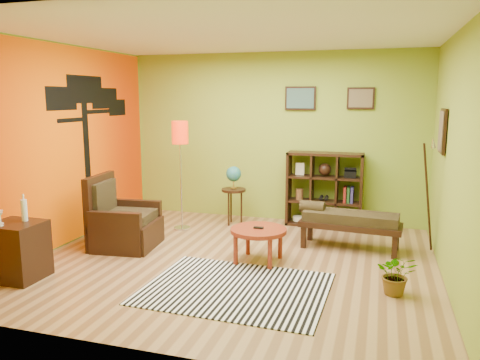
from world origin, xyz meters
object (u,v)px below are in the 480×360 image
(coffee_table, at_px, (258,233))
(floor_lamp, at_px, (180,142))
(side_cabinet, at_px, (17,250))
(globe_table, at_px, (234,181))
(bench, at_px, (348,220))
(potted_plant, at_px, (396,279))
(armchair, at_px, (122,225))
(cube_shelf, at_px, (325,190))

(coffee_table, bearing_deg, floor_lamp, 144.46)
(side_cabinet, distance_m, globe_table, 3.42)
(coffee_table, relative_size, globe_table, 0.74)
(globe_table, height_order, bench, globe_table)
(potted_plant, bearing_deg, armchair, 170.53)
(coffee_table, xyz_separation_m, floor_lamp, (-1.54, 1.10, 1.01))
(bench, bearing_deg, armchair, -164.88)
(coffee_table, height_order, armchair, armchair)
(side_cabinet, relative_size, cube_shelf, 0.81)
(cube_shelf, bearing_deg, side_cabinet, -133.53)
(coffee_table, relative_size, potted_plant, 1.56)
(coffee_table, distance_m, bench, 1.35)
(coffee_table, xyz_separation_m, cube_shelf, (0.60, 1.94, 0.22))
(potted_plant, bearing_deg, cube_shelf, 112.80)
(armchair, relative_size, bench, 0.72)
(floor_lamp, distance_m, globe_table, 1.09)
(floor_lamp, relative_size, globe_table, 1.77)
(side_cabinet, distance_m, cube_shelf, 4.53)
(bench, distance_m, potted_plant, 1.57)
(side_cabinet, bearing_deg, cube_shelf, 46.47)
(coffee_table, distance_m, globe_table, 1.86)
(armchair, relative_size, cube_shelf, 0.84)
(coffee_table, distance_m, potted_plant, 1.75)
(armchair, xyz_separation_m, globe_table, (1.14, 1.57, 0.42))
(bench, bearing_deg, side_cabinet, -148.15)
(armchair, xyz_separation_m, bench, (3.02, 0.82, 0.10))
(floor_lamp, xyz_separation_m, globe_table, (0.70, 0.52, -0.65))
(armchair, height_order, globe_table, armchair)
(globe_table, bearing_deg, side_cabinet, -119.46)
(bench, relative_size, potted_plant, 3.10)
(coffee_table, bearing_deg, potted_plant, -18.59)
(floor_lamp, height_order, cube_shelf, floor_lamp)
(side_cabinet, bearing_deg, floor_lamp, 68.26)
(armchair, height_order, cube_shelf, cube_shelf)
(side_cabinet, bearing_deg, armchair, 69.25)
(floor_lamp, relative_size, bench, 1.21)
(armchair, height_order, potted_plant, armchair)
(side_cabinet, xyz_separation_m, globe_table, (1.67, 2.96, 0.39))
(coffee_table, bearing_deg, globe_table, 117.43)
(coffee_table, height_order, bench, bench)
(potted_plant, bearing_deg, bench, 113.28)
(side_cabinet, height_order, cube_shelf, cube_shelf)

